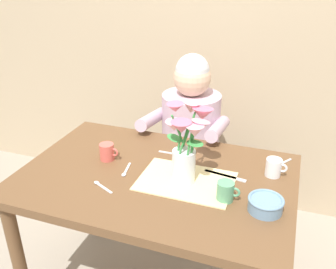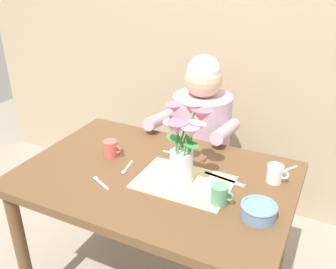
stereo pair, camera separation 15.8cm
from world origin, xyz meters
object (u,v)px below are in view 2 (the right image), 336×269
at_px(seated_person, 200,149).
at_px(dinner_knife, 224,179).
at_px(coffee_cup, 275,174).
at_px(ceramic_mug, 111,149).
at_px(ceramic_bowl, 259,210).
at_px(tea_cup, 220,195).
at_px(flower_vase, 185,141).

xyz_separation_m(seated_person, dinner_knife, (0.31, -0.53, 0.18)).
relative_size(coffee_cup, ceramic_mug, 1.00).
bearing_deg(dinner_knife, ceramic_bowl, -36.12).
height_order(seated_person, ceramic_bowl, seated_person).
bearing_deg(ceramic_mug, ceramic_bowl, -11.28).
bearing_deg(tea_cup, ceramic_mug, 167.44).
bearing_deg(dinner_knife, seated_person, 128.96).
bearing_deg(tea_cup, ceramic_bowl, -6.32).
bearing_deg(dinner_knife, coffee_cup, 30.24).
relative_size(flower_vase, coffee_cup, 3.57).
distance_m(ceramic_bowl, ceramic_mug, 0.76).
bearing_deg(seated_person, tea_cup, -65.17).
distance_m(dinner_knife, coffee_cup, 0.21).
xyz_separation_m(ceramic_bowl, ceramic_mug, (-0.75, 0.15, 0.01)).
height_order(ceramic_bowl, coffee_cup, coffee_cup).
xyz_separation_m(flower_vase, ceramic_mug, (-0.40, 0.05, -0.15)).
bearing_deg(ceramic_mug, tea_cup, -12.56).
relative_size(seated_person, coffee_cup, 12.20).
relative_size(flower_vase, tea_cup, 3.57).
relative_size(seated_person, flower_vase, 3.41).
relative_size(ceramic_bowl, tea_cup, 1.46).
relative_size(tea_cup, coffee_cup, 1.00).
bearing_deg(flower_vase, ceramic_mug, 172.91).
bearing_deg(flower_vase, ceramic_bowl, -16.03).
height_order(flower_vase, dinner_knife, flower_vase).
xyz_separation_m(flower_vase, dinner_knife, (0.15, 0.09, -0.19)).
distance_m(seated_person, ceramic_bowl, 0.90).
bearing_deg(seated_person, ceramic_mug, -114.87).
bearing_deg(ceramic_bowl, ceramic_mug, 168.72).
relative_size(seated_person, ceramic_mug, 12.20).
bearing_deg(coffee_cup, flower_vase, -154.29).
xyz_separation_m(coffee_cup, ceramic_mug, (-0.75, -0.12, 0.00)).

